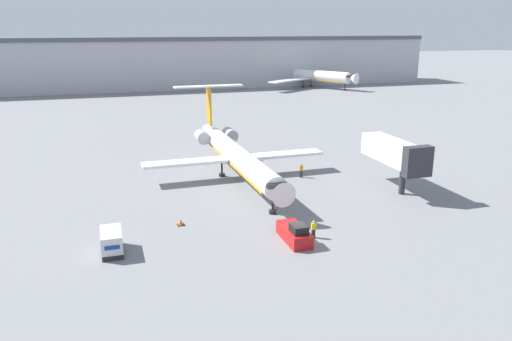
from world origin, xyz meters
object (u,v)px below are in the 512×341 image
airplane_main (235,153)px  jet_bridge (395,153)px  luggage_cart (112,242)px  airplane_parked_far_left (310,75)px  worker_by_wing (301,170)px  traffic_cone_left (181,222)px  pushback_tug (294,233)px  worker_near_tug (313,229)px

airplane_main → jet_bridge: airplane_main is taller
luggage_cart → airplane_parked_far_left: size_ratio=0.11×
airplane_main → jet_bridge: size_ratio=3.02×
airplane_main → luggage_cart: (-15.95, -18.53, -2.11)m
airplane_parked_far_left → luggage_cart: bearing=-121.1°
airplane_main → worker_by_wing: airplane_main is taller
traffic_cone_left → airplane_parked_far_left: 116.83m
traffic_cone_left → jet_bridge: jet_bridge is taller
worker_by_wing → traffic_cone_left: 20.70m
luggage_cart → airplane_main: bearing=49.3°
airplane_main → pushback_tug: bearing=-90.5°
traffic_cone_left → jet_bridge: 26.45m
luggage_cart → airplane_parked_far_left: 123.85m
traffic_cone_left → pushback_tug: bearing=-36.3°
worker_near_tug → worker_by_wing: bearing=71.0°
pushback_tug → airplane_parked_far_left: bearing=66.1°
traffic_cone_left → jet_bridge: bearing=8.1°
worker_near_tug → airplane_main: bearing=94.8°
luggage_cart → pushback_tug: bearing=-8.8°
luggage_cart → worker_by_wing: 28.55m
traffic_cone_left → worker_by_wing: bearing=33.3°
pushback_tug → airplane_parked_far_left: 118.73m
jet_bridge → airplane_main: bearing=147.4°
luggage_cart → airplane_parked_far_left: airplane_parked_far_left is taller
worker_near_tug → worker_by_wing: size_ratio=0.91×
airplane_parked_far_left → jet_bridge: 102.99m
airplane_main → luggage_cart: size_ratio=9.19×
pushback_tug → airplane_main: bearing=89.5°
luggage_cart → jet_bridge: (32.45, 7.97, 3.46)m
worker_by_wing → worker_near_tug: bearing=-109.0°
worker_by_wing → traffic_cone_left: bearing=-146.7°
luggage_cart → traffic_cone_left: luggage_cart is taller
worker_near_tug → worker_by_wing: 18.99m
pushback_tug → traffic_cone_left: (-9.19, 6.76, -0.42)m
worker_near_tug → traffic_cone_left: 12.94m
airplane_main → luggage_cart: 24.54m
airplane_main → luggage_cart: airplane_main is taller
jet_bridge → pushback_tug: bearing=-148.0°
worker_by_wing → airplane_parked_far_left: (40.07, 90.38, 2.75)m
pushback_tug → worker_by_wing: 19.84m
airplane_main → pushback_tug: (-0.18, -20.98, -2.36)m
airplane_parked_far_left → airplane_main: bearing=-118.7°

